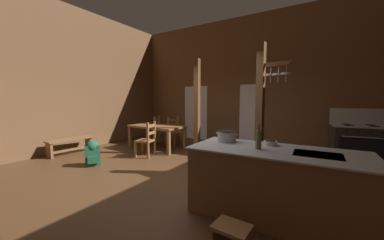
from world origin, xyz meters
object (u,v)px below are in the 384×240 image
(step_stool, at_px, (232,237))
(backpack, at_px, (92,152))
(mixing_bowl_on_counter, at_px, (271,143))
(ladderback_chair_by_post, at_px, (147,140))
(ladderback_chair_near_window, at_px, (175,132))
(bench_along_left_wall, at_px, (70,144))
(stove_range, at_px, (358,144))
(dining_table, at_px, (157,128))
(kitchen_island, at_px, (274,183))
(ladderback_chair_at_table_end, at_px, (160,130))
(bottle_tall_on_counter, at_px, (258,139))
(stockpot_on_counter, at_px, (227,136))

(step_stool, distance_m, backpack, 3.98)
(mixing_bowl_on_counter, bearing_deg, ladderback_chair_by_post, 161.83)
(ladderback_chair_near_window, height_order, bench_along_left_wall, ladderback_chair_near_window)
(step_stool, relative_size, bench_along_left_wall, 0.31)
(backpack, relative_size, mixing_bowl_on_counter, 3.33)
(stove_range, xyz_separation_m, step_stool, (-1.47, -4.53, -0.30))
(dining_table, relative_size, bench_along_left_wall, 1.42)
(backpack, height_order, mixing_bowl_on_counter, mixing_bowl_on_counter)
(mixing_bowl_on_counter, bearing_deg, kitchen_island, -65.77)
(step_stool, xyz_separation_m, mixing_bowl_on_counter, (0.10, 1.20, 0.76))
(ladderback_chair_at_table_end, relative_size, bottle_tall_on_counter, 2.89)
(step_stool, relative_size, mixing_bowl_on_counter, 2.10)
(kitchen_island, height_order, stockpot_on_counter, stockpot_on_counter)
(kitchen_island, bearing_deg, step_stool, -102.60)
(kitchen_island, height_order, ladderback_chair_by_post, ladderback_chair_by_post)
(backpack, distance_m, bottle_tall_on_counter, 3.92)
(dining_table, relative_size, bottle_tall_on_counter, 5.25)
(stockpot_on_counter, xyz_separation_m, bottle_tall_on_counter, (0.54, -0.25, 0.05))
(backpack, bearing_deg, stove_range, 33.28)
(backpack, bearing_deg, stockpot_on_counter, 1.56)
(ladderback_chair_near_window, height_order, mixing_bowl_on_counter, mixing_bowl_on_counter)
(dining_table, xyz_separation_m, mixing_bowl_on_counter, (3.79, -1.95, 0.28))
(stove_range, height_order, bench_along_left_wall, stove_range)
(step_stool, bearing_deg, backpack, 164.82)
(mixing_bowl_on_counter, bearing_deg, stockpot_on_counter, -174.21)
(kitchen_island, height_order, mixing_bowl_on_counter, mixing_bowl_on_counter)
(ladderback_chair_by_post, xyz_separation_m, mixing_bowl_on_counter, (3.43, -1.13, 0.48))
(kitchen_island, distance_m, stove_range, 3.79)
(step_stool, distance_m, bench_along_left_wall, 5.54)
(bench_along_left_wall, bearing_deg, kitchen_island, -4.27)
(ladderback_chair_at_table_end, bearing_deg, backpack, -83.20)
(kitchen_island, bearing_deg, backpack, 178.74)
(dining_table, xyz_separation_m, ladderback_chair_by_post, (0.35, -0.82, -0.20))
(ladderback_chair_at_table_end, bearing_deg, stove_range, 6.24)
(kitchen_island, bearing_deg, ladderback_chair_near_window, 141.54)
(bench_along_left_wall, bearing_deg, mixing_bowl_on_counter, -1.82)
(kitchen_island, bearing_deg, dining_table, 150.67)
(stockpot_on_counter, height_order, bottle_tall_on_counter, bottle_tall_on_counter)
(dining_table, relative_size, ladderback_chair_near_window, 1.82)
(ladderback_chair_near_window, xyz_separation_m, backpack, (-0.27, -2.92, -0.14))
(step_stool, bearing_deg, bench_along_left_wall, 165.68)
(stove_range, xyz_separation_m, bottle_tall_on_counter, (-1.46, -3.65, 0.55))
(kitchen_island, height_order, bench_along_left_wall, kitchen_island)
(ladderback_chair_at_table_end, height_order, bottle_tall_on_counter, bottle_tall_on_counter)
(ladderback_chair_at_table_end, bearing_deg, kitchen_island, -33.94)
(step_stool, distance_m, ladderback_chair_at_table_end, 5.73)
(ladderback_chair_at_table_end, xyz_separation_m, mixing_bowl_on_counter, (4.29, -2.71, 0.48))
(ladderback_chair_near_window, relative_size, stockpot_on_counter, 2.64)
(step_stool, height_order, ladderback_chair_near_window, ladderback_chair_near_window)
(kitchen_island, distance_m, step_stool, 1.01)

